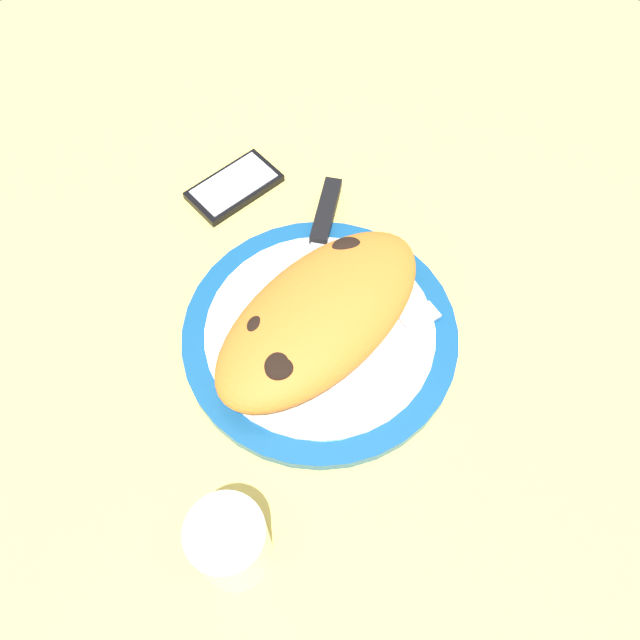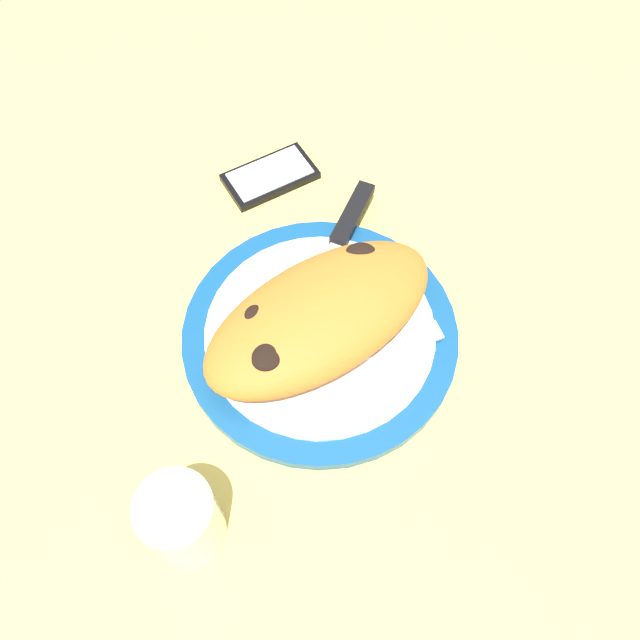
{
  "view_description": "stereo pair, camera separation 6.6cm",
  "coord_description": "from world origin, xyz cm",
  "px_view_note": "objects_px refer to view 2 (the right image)",
  "views": [
    {
      "loc": [
        -23.14,
        -23.18,
        60.76
      ],
      "look_at": [
        0.0,
        0.0,
        3.66
      ],
      "focal_mm": 36.3,
      "sensor_mm": 36.0,
      "label": 1
    },
    {
      "loc": [
        -18.04,
        -27.34,
        60.76
      ],
      "look_at": [
        0.0,
        0.0,
        3.66
      ],
      "focal_mm": 36.3,
      "sensor_mm": 36.0,
      "label": 2
    }
  ],
  "objects_px": {
    "fork": "(381,350)",
    "smartphone": "(270,176)",
    "calzone": "(314,315)",
    "knife": "(341,237)",
    "water_glass": "(184,521)",
    "plate": "(320,334)"
  },
  "relations": [
    {
      "from": "knife",
      "to": "water_glass",
      "type": "bearing_deg",
      "value": -147.33
    },
    {
      "from": "knife",
      "to": "water_glass",
      "type": "relative_size",
      "value": 2.32
    },
    {
      "from": "plate",
      "to": "smartphone",
      "type": "xyz_separation_m",
      "value": [
        0.07,
        0.22,
        -0.0
      ]
    },
    {
      "from": "plate",
      "to": "knife",
      "type": "height_order",
      "value": "knife"
    },
    {
      "from": "water_glass",
      "to": "plate",
      "type": "bearing_deg",
      "value": 26.34
    },
    {
      "from": "fork",
      "to": "smartphone",
      "type": "xyz_separation_m",
      "value": [
        0.03,
        0.27,
        -0.01
      ]
    },
    {
      "from": "calzone",
      "to": "fork",
      "type": "height_order",
      "value": "calzone"
    },
    {
      "from": "fork",
      "to": "water_glass",
      "type": "distance_m",
      "value": 0.25
    },
    {
      "from": "water_glass",
      "to": "smartphone",
      "type": "bearing_deg",
      "value": 49.06
    },
    {
      "from": "calzone",
      "to": "fork",
      "type": "bearing_deg",
      "value": -54.88
    },
    {
      "from": "fork",
      "to": "water_glass",
      "type": "relative_size",
      "value": 1.85
    },
    {
      "from": "calzone",
      "to": "knife",
      "type": "relative_size",
      "value": 1.27
    },
    {
      "from": "knife",
      "to": "smartphone",
      "type": "distance_m",
      "value": 0.14
    },
    {
      "from": "smartphone",
      "to": "knife",
      "type": "bearing_deg",
      "value": -84.65
    },
    {
      "from": "plate",
      "to": "fork",
      "type": "height_order",
      "value": "fork"
    },
    {
      "from": "fork",
      "to": "knife",
      "type": "bearing_deg",
      "value": 71.77
    },
    {
      "from": "smartphone",
      "to": "calzone",
      "type": "bearing_deg",
      "value": -109.22
    },
    {
      "from": "fork",
      "to": "plate",
      "type": "bearing_deg",
      "value": 124.45
    },
    {
      "from": "calzone",
      "to": "fork",
      "type": "distance_m",
      "value": 0.08
    },
    {
      "from": "plate",
      "to": "knife",
      "type": "xyz_separation_m",
      "value": [
        0.08,
        0.08,
        0.01
      ]
    },
    {
      "from": "calzone",
      "to": "knife",
      "type": "bearing_deg",
      "value": 42.4
    },
    {
      "from": "plate",
      "to": "calzone",
      "type": "relative_size",
      "value": 1.09
    }
  ]
}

